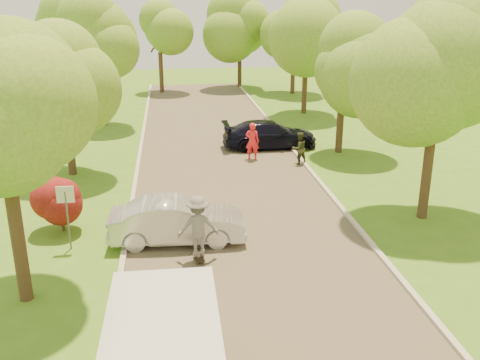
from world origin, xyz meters
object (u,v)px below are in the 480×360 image
silver_sedan (178,221)px  dark_sedan (270,134)px  person_striped (252,141)px  longboard (199,255)px  street_sign (66,204)px  person_olive (299,148)px  skateboarder (198,226)px

silver_sedan → dark_sedan: 12.41m
silver_sedan → person_striped: bearing=-20.9°
longboard → dark_sedan: bearing=-113.3°
silver_sedan → person_striped: (3.95, 9.16, 0.20)m
silver_sedan → longboard: size_ratio=4.41×
street_sign → person_striped: (7.45, 9.25, -0.62)m
street_sign → dark_sedan: (8.72, 11.35, -0.82)m
dark_sedan → person_striped: person_striped is taller
street_sign → person_olive: size_ratio=1.35×
silver_sedan → person_striped: 9.98m
skateboarder → person_olive: (5.48, 9.41, -0.31)m
silver_sedan → person_olive: bearing=-34.7°
silver_sedan → person_olive: size_ratio=2.82×
dark_sedan → skateboarder: bearing=159.6°
person_olive → person_striped: bearing=-43.5°
dark_sedan → person_olive: bearing=-164.9°
street_sign → skateboarder: size_ratio=1.10×
skateboarder → person_olive: size_ratio=1.23×
silver_sedan → person_striped: person_striped is taller
longboard → person_striped: size_ratio=0.54×
longboard → person_striped: person_striped is taller
silver_sedan → person_striped: size_ratio=2.39×
longboard → person_olive: 10.91m
silver_sedan → skateboarder: 1.52m
street_sign → person_olive: bearing=40.4°
person_striped → dark_sedan: bearing=-101.8°
skateboarder → street_sign: bearing=-20.1°
dark_sedan → longboard: dark_sedan is taller
longboard → skateboarder: skateboarder is taller
skateboarder → person_striped: size_ratio=1.04×
person_striped → person_olive: 2.42m
person_striped → street_sign: bearing=70.7°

